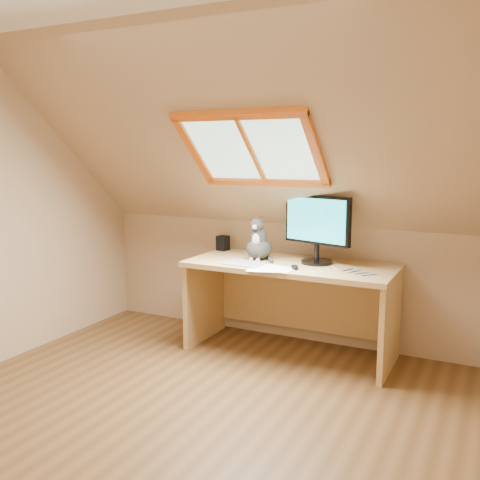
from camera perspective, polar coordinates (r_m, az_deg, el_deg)
The scene contains 10 objects.
ground at distance 3.38m, azimuth -6.81°, elevation -19.04°, with size 3.50×3.50×0.00m, color brown.
room_shell at distance 2.90m, azimuth -8.36°, elevation 5.88°, with size 3.52×3.52×2.41m.
desk at distance 4.33m, azimuth 5.72°, elevation -5.23°, with size 1.63×0.71×0.74m.
monitor at distance 4.17m, azimuth 8.23°, elevation 1.62°, with size 0.57×0.24×0.53m.
cat at distance 4.32m, azimuth 2.00°, elevation -0.35°, with size 0.21×0.25×0.37m.
desk_speaker at distance 4.73m, azimuth -1.83°, elevation -0.33°, with size 0.09×0.09×0.13m, color black.
graphics_tablet at distance 4.15m, azimuth 0.41°, elevation -2.52°, with size 0.30×0.21×0.01m, color #B2B2B7.
mouse at distance 4.00m, azimuth 5.85°, elevation -2.88°, with size 0.06×0.10×0.03m, color black.
papers at distance 3.99m, azimuth 3.65°, elevation -3.09°, with size 0.33×0.27×0.00m.
cables at distance 3.96m, azimuth 11.11°, elevation -3.30°, with size 0.51×0.26×0.01m.
Camera 1 is at (1.66, -2.47, 1.60)m, focal length 40.00 mm.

